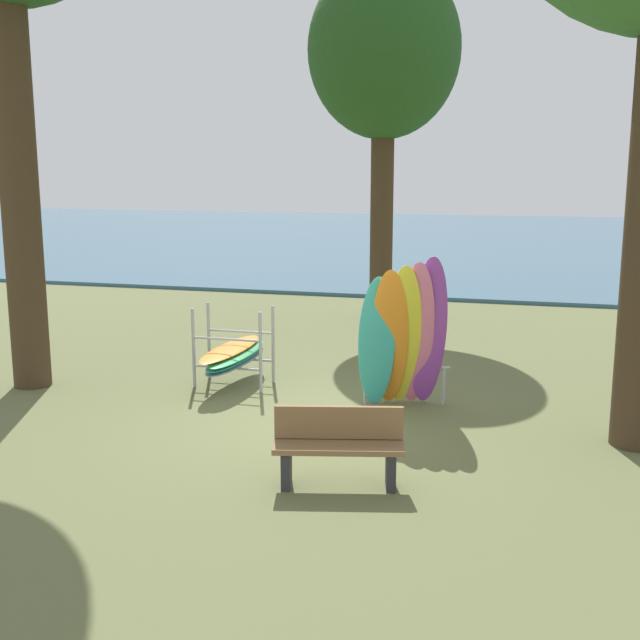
{
  "coord_description": "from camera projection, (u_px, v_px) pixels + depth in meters",
  "views": [
    {
      "loc": [
        2.75,
        -9.9,
        3.4
      ],
      "look_at": [
        -0.38,
        1.57,
        1.1
      ],
      "focal_mm": 44.65,
      "sensor_mm": 36.0,
      "label": 1
    }
  ],
  "objects": [
    {
      "name": "park_bench",
      "position": [
        339.0,
        445.0,
        8.55
      ],
      "size": [
        1.46,
        0.72,
        0.85
      ],
      "color": "#2D2D33",
      "rests_on": "ground"
    },
    {
      "name": "lake_water",
      "position": [
        477.0,
        239.0,
        37.55
      ],
      "size": [
        80.0,
        36.0,
        0.1
      ],
      "primitive_type": "cube",
      "color": "#38607A",
      "rests_on": "ground"
    },
    {
      "name": "leaning_board_pile",
      "position": [
        403.0,
        337.0,
        11.11
      ],
      "size": [
        1.37,
        1.1,
        2.24
      ],
      "color": "#38B2AD",
      "rests_on": "ground"
    },
    {
      "name": "tree_mid_behind",
      "position": [
        384.0,
        54.0,
        16.97
      ],
      "size": [
        3.28,
        3.28,
        7.74
      ],
      "color": "#42301E",
      "rests_on": "ground"
    },
    {
      "name": "ground_plane",
      "position": [
        316.0,
        423.0,
        10.73
      ],
      "size": [
        80.0,
        80.0,
        0.0
      ],
      "primitive_type": "plane",
      "color": "#60663D"
    },
    {
      "name": "board_storage_rack",
      "position": [
        235.0,
        354.0,
        12.5
      ],
      "size": [
        1.15,
        2.11,
        1.25
      ],
      "color": "#9EA0A5",
      "rests_on": "ground"
    }
  ]
}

